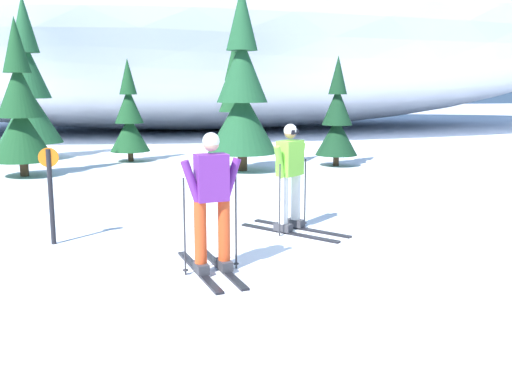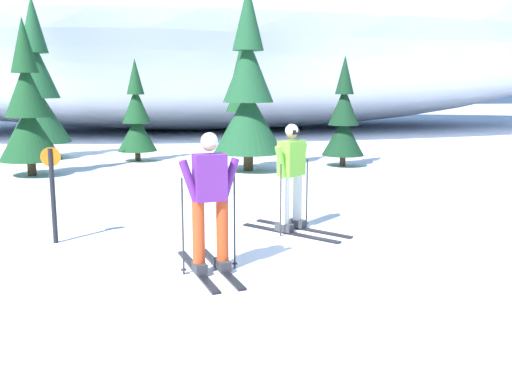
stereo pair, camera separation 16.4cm
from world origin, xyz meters
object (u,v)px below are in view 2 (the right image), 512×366
(pine_tree_left, at_px, (28,111))
(pine_tree_right, at_px, (241,107))
(pine_tree_center_left, at_px, (137,119))
(trail_marker_post, at_px, (53,189))
(pine_tree_center_right, at_px, (248,95))
(skier_purple_jacket, at_px, (210,201))
(skier_lime_jacket, at_px, (292,176))
(pine_tree_far_left, at_px, (37,92))
(pine_tree_far_right, at_px, (344,121))

(pine_tree_left, height_order, pine_tree_right, pine_tree_left)
(pine_tree_center_left, bearing_deg, pine_tree_left, -139.39)
(pine_tree_right, bearing_deg, trail_marker_post, -114.66)
(pine_tree_left, distance_m, pine_tree_center_right, 5.68)
(pine_tree_left, bearing_deg, pine_tree_center_right, -3.76)
(pine_tree_left, bearing_deg, skier_purple_jacket, -67.82)
(pine_tree_left, xyz_separation_m, pine_tree_center_right, (5.65, -0.37, 0.39))
(skier_lime_jacket, relative_size, pine_tree_far_left, 0.34)
(pine_tree_center_left, bearing_deg, pine_tree_far_left, 155.40)
(skier_lime_jacket, bearing_deg, pine_tree_left, 126.24)
(trail_marker_post, bearing_deg, pine_tree_center_right, 56.68)
(pine_tree_center_left, relative_size, pine_tree_far_right, 0.99)
(skier_purple_jacket, height_order, trail_marker_post, skier_purple_jacket)
(pine_tree_left, relative_size, pine_tree_right, 1.06)
(skier_purple_jacket, relative_size, trail_marker_post, 1.23)
(skier_lime_jacket, bearing_deg, pine_tree_far_left, 116.89)
(pine_tree_center_left, xyz_separation_m, pine_tree_center_right, (2.95, -2.69, 0.75))
(pine_tree_far_right, bearing_deg, skier_lime_jacket, -117.20)
(pine_tree_far_left, relative_size, pine_tree_left, 1.27)
(skier_purple_jacket, height_order, pine_tree_center_left, pine_tree_center_left)
(pine_tree_center_left, bearing_deg, trail_marker_post, -97.91)
(skier_purple_jacket, relative_size, skier_lime_jacket, 1.02)
(pine_tree_far_left, xyz_separation_m, pine_tree_center_right, (5.99, -4.09, -0.06))
(pine_tree_center_right, relative_size, trail_marker_post, 3.48)
(pine_tree_left, bearing_deg, trail_marker_post, -77.95)
(pine_tree_center_left, relative_size, trail_marker_post, 2.20)
(pine_tree_right, bearing_deg, pine_tree_center_right, -98.30)
(skier_purple_jacket, xyz_separation_m, trail_marker_post, (-2.05, 1.81, -0.09))
(skier_lime_jacket, distance_m, pine_tree_far_left, 11.92)
(pine_tree_center_right, bearing_deg, pine_tree_far_right, 5.67)
(trail_marker_post, bearing_deg, pine_tree_left, 102.05)
(skier_purple_jacket, distance_m, pine_tree_far_left, 12.95)
(pine_tree_far_left, xyz_separation_m, pine_tree_far_right, (8.84, -3.81, -0.80))
(skier_lime_jacket, distance_m, pine_tree_center_left, 9.47)
(pine_tree_right, xyz_separation_m, pine_tree_far_right, (2.26, -3.77, -0.27))
(skier_lime_jacket, distance_m, pine_tree_right, 10.63)
(pine_tree_left, bearing_deg, pine_tree_far_left, 95.16)
(pine_tree_left, distance_m, trail_marker_post, 6.98)
(pine_tree_far_left, bearing_deg, pine_tree_center_right, -34.32)
(pine_tree_center_right, bearing_deg, pine_tree_far_left, 145.68)
(pine_tree_center_right, distance_m, pine_tree_right, 4.12)
(pine_tree_right, distance_m, pine_tree_far_right, 4.40)
(pine_tree_far_right, bearing_deg, trail_marker_post, -136.55)
(pine_tree_left, xyz_separation_m, pine_tree_right, (6.25, 3.68, -0.09))
(skier_purple_jacket, distance_m, pine_tree_left, 9.30)
(skier_lime_jacket, xyz_separation_m, pine_tree_left, (-5.02, 6.85, 0.78))
(pine_tree_center_right, bearing_deg, skier_purple_jacket, -104.70)
(pine_tree_center_right, bearing_deg, skier_lime_jacket, -95.55)
(pine_tree_right, height_order, trail_marker_post, pine_tree_right)
(pine_tree_right, bearing_deg, pine_tree_left, -149.48)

